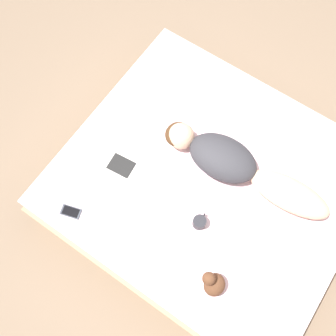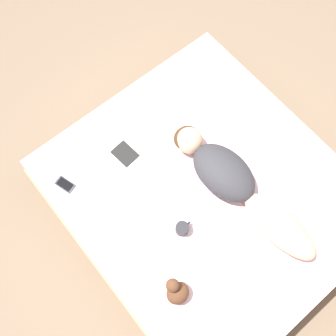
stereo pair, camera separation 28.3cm
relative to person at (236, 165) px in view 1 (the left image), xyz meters
name	(u,v)px [view 1 (the left image)]	position (x,y,z in m)	size (l,w,h in m)	color
ground_plane	(205,197)	(-0.15, 0.11, -0.58)	(12.00, 12.00, 0.00)	#7A6651
bed	(207,189)	(-0.15, 0.11, -0.34)	(1.92, 2.15, 0.49)	tan
person	(236,165)	(0.00, 0.00, 0.00)	(0.37, 1.30, 0.20)	#DBB28E
open_magazine	(114,177)	(-0.55, 0.69, -0.09)	(0.45, 0.31, 0.01)	silver
coffee_mug	(199,222)	(-0.48, -0.01, -0.05)	(0.12, 0.09, 0.09)	#232328
cell_phone	(71,212)	(-0.93, 0.79, -0.09)	(0.12, 0.16, 0.01)	#333842
plush_toy	(213,284)	(-0.78, -0.30, -0.01)	(0.15, 0.16, 0.20)	brown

